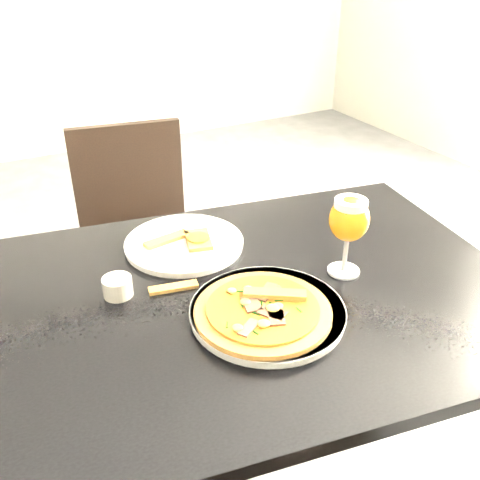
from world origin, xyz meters
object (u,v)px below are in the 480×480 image
chair_far (139,242)px  beer_glass (349,220)px  dining_table (236,327)px  pizza (263,310)px

chair_far → beer_glass: (0.22, -0.82, 0.41)m
dining_table → chair_far: (0.02, 0.78, -0.19)m
dining_table → chair_far: size_ratio=1.53×
pizza → beer_glass: bearing=15.5°
pizza → dining_table: bearing=92.0°
chair_far → pizza: chair_far is taller
chair_far → beer_glass: size_ratio=4.78×
chair_far → pizza: 0.94m
chair_far → pizza: size_ratio=3.25×
dining_table → pizza: pizza is taller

